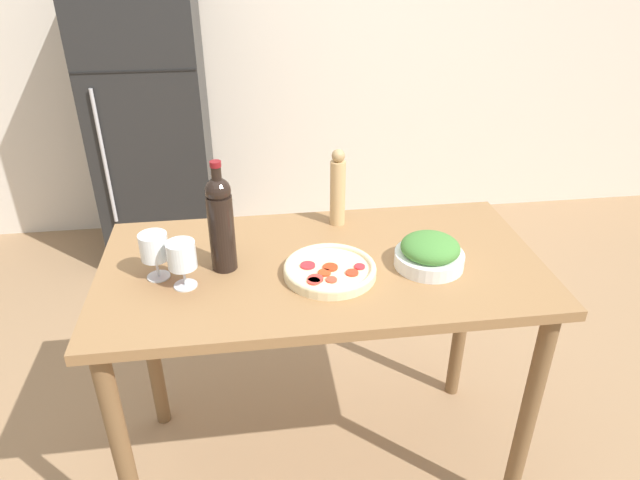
{
  "coord_description": "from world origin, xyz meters",
  "views": [
    {
      "loc": [
        -0.21,
        -1.5,
        1.83
      ],
      "look_at": [
        0.0,
        0.04,
        0.96
      ],
      "focal_mm": 32.0,
      "sensor_mm": 36.0,
      "label": 1
    }
  ],
  "objects": [
    {
      "name": "pepper_mill",
      "position": [
        0.09,
        0.25,
        1.03
      ],
      "size": [
        0.05,
        0.05,
        0.27
      ],
      "color": "tan",
      "rests_on": "prep_counter"
    },
    {
      "name": "ground_plane",
      "position": [
        0.0,
        0.0,
        0.0
      ],
      "size": [
        14.0,
        14.0,
        0.0
      ],
      "primitive_type": "plane",
      "color": "#9E7A56"
    },
    {
      "name": "refrigerator",
      "position": [
        -0.74,
        1.77,
        0.82
      ],
      "size": [
        0.62,
        0.64,
        1.64
      ],
      "color": "black",
      "rests_on": "ground_plane"
    },
    {
      "name": "salad_bowl",
      "position": [
        0.33,
        -0.06,
        0.95
      ],
      "size": [
        0.21,
        0.21,
        0.1
      ],
      "color": "white",
      "rests_on": "prep_counter"
    },
    {
      "name": "homemade_pizza",
      "position": [
        0.01,
        -0.07,
        0.92
      ],
      "size": [
        0.28,
        0.28,
        0.03
      ],
      "color": "beige",
      "rests_on": "prep_counter"
    },
    {
      "name": "wine_bottle",
      "position": [
        -0.3,
        0.01,
        1.06
      ],
      "size": [
        0.08,
        0.08,
        0.35
      ],
      "color": "black",
      "rests_on": "prep_counter"
    },
    {
      "name": "wall_back",
      "position": [
        0.0,
        2.13,
        1.3
      ],
      "size": [
        6.4,
        0.06,
        2.6
      ],
      "color": "silver",
      "rests_on": "ground_plane"
    },
    {
      "name": "prep_counter",
      "position": [
        0.0,
        0.0,
        0.77
      ],
      "size": [
        1.37,
        0.71,
        0.9
      ],
      "color": "olive",
      "rests_on": "ground_plane"
    },
    {
      "name": "wine_glass_near",
      "position": [
        -0.41,
        -0.08,
        1.0
      ],
      "size": [
        0.08,
        0.08,
        0.15
      ],
      "color": "silver",
      "rests_on": "prep_counter"
    },
    {
      "name": "wine_glass_far",
      "position": [
        -0.49,
        -0.02,
        1.0
      ],
      "size": [
        0.08,
        0.08,
        0.15
      ],
      "color": "silver",
      "rests_on": "prep_counter"
    }
  ]
}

